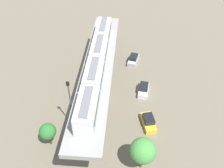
# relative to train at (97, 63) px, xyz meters

# --- Properties ---
(ground_plane) EXTENTS (120.00, 120.00, 0.00)m
(ground_plane) POSITION_rel_train_xyz_m (0.00, 1.47, -9.02)
(ground_plane) COLOR #706654
(viaduct) EXTENTS (5.20, 35.80, 7.49)m
(viaduct) POSITION_rel_train_xyz_m (0.00, 1.47, -3.16)
(viaduct) COLOR #999691
(viaduct) RESTS_ON ground
(train) EXTENTS (2.64, 27.45, 3.24)m
(train) POSITION_rel_train_xyz_m (0.00, 0.00, 0.00)
(train) COLOR white
(train) RESTS_ON viaduct
(parked_car_yellow) EXTENTS (2.71, 4.50, 1.76)m
(parked_car_yellow) POSITION_rel_train_xyz_m (9.08, -4.96, -8.28)
(parked_car_yellow) COLOR yellow
(parked_car_yellow) RESTS_ON ground
(parked_car_white) EXTENTS (2.33, 4.40, 1.76)m
(parked_car_white) POSITION_rel_train_xyz_m (8.47, 3.12, -8.28)
(parked_car_white) COLOR white
(parked_car_white) RESTS_ON ground
(parked_car_silver) EXTENTS (2.77, 4.51, 1.76)m
(parked_car_silver) POSITION_rel_train_xyz_m (6.41, 12.94, -8.28)
(parked_car_silver) COLOR #B2B5BA
(parked_car_silver) RESTS_ON ground
(tree_near_viaduct) EXTENTS (2.61, 2.61, 4.39)m
(tree_near_viaduct) POSITION_rel_train_xyz_m (-6.52, -9.96, -5.98)
(tree_near_viaduct) COLOR brown
(tree_near_viaduct) RESTS_ON ground
(tree_mid_lot) EXTENTS (3.67, 3.67, 6.00)m
(tree_mid_lot) POSITION_rel_train_xyz_m (7.68, -12.91, -4.88)
(tree_mid_lot) COLOR brown
(tree_mid_lot) RESTS_ON ground
(signal_post) EXTENTS (0.44, 0.28, 10.09)m
(signal_post) POSITION_rel_train_xyz_m (-3.40, -6.36, -3.46)
(signal_post) COLOR #4C4C51
(signal_post) RESTS_ON ground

